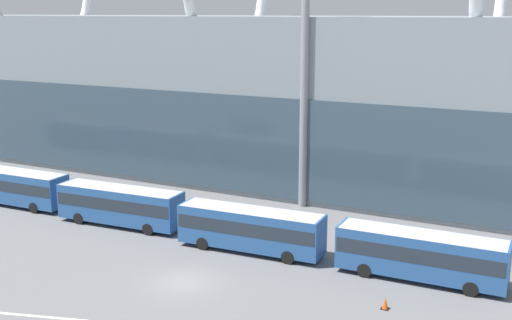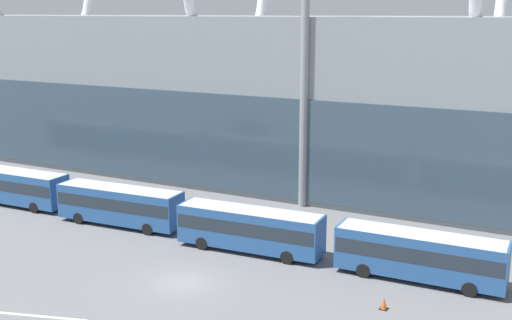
{
  "view_description": "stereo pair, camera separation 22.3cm",
  "coord_description": "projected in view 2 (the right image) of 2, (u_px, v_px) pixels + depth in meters",
  "views": [
    {
      "loc": [
        22.89,
        -34.03,
        17.99
      ],
      "look_at": [
        -4.59,
        19.78,
        4.0
      ],
      "focal_mm": 45.0,
      "sensor_mm": 36.0,
      "label": 1
    },
    {
      "loc": [
        23.08,
        -33.93,
        17.99
      ],
      "look_at": [
        -4.59,
        19.78,
        4.0
      ],
      "focal_mm": 45.0,
      "sensor_mm": 36.0,
      "label": 2
    }
  ],
  "objects": [
    {
      "name": "shuttle_bus_4",
      "position": [
        420.0,
        253.0,
        43.63
      ],
      "size": [
        11.47,
        2.86,
        3.34
      ],
      "rotation": [
        0.0,
        0.0,
        0.02
      ],
      "color": "#285693",
      "rests_on": "ground_plane"
    },
    {
      "name": "traffic_cone_0",
      "position": [
        384.0,
        303.0,
        39.69
      ],
      "size": [
        0.51,
        0.51,
        0.78
      ],
      "color": "black",
      "rests_on": "ground_plane"
    },
    {
      "name": "lane_stripe_2",
      "position": [
        250.0,
        246.0,
        50.47
      ],
      "size": [
        9.9,
        1.33,
        0.01
      ],
      "primitive_type": "cube",
      "rotation": [
        0.0,
        0.0,
        0.11
      ],
      "color": "silver",
      "rests_on": "ground_plane"
    },
    {
      "name": "shuttle_bus_3",
      "position": [
        250.0,
        227.0,
        48.93
      ],
      "size": [
        11.54,
        3.19,
        3.34
      ],
      "rotation": [
        0.0,
        0.0,
        0.05
      ],
      "color": "#285693",
      "rests_on": "ground_plane"
    },
    {
      "name": "shuttle_bus_2",
      "position": [
        120.0,
        203.0,
        55.0
      ],
      "size": [
        11.55,
        3.25,
        3.34
      ],
      "rotation": [
        0.0,
        0.0,
        0.06
      ],
      "color": "#285693",
      "rests_on": "ground_plane"
    },
    {
      "name": "floodlight_mast",
      "position": [
        305.0,
        28.0,
        57.14
      ],
      "size": [
        3.0,
        3.0,
        25.62
      ],
      "color": "gray",
      "rests_on": "ground_plane"
    },
    {
      "name": "lane_stripe_1",
      "position": [
        18.0,
        314.0,
        39.08
      ],
      "size": [
        8.62,
        2.81,
        0.01
      ],
      "primitive_type": "cube",
      "rotation": [
        0.0,
        0.0,
        0.29
      ],
      "color": "silver",
      "rests_on": "ground_plane"
    },
    {
      "name": "airliner_at_gate_far",
      "position": [
        282.0,
        104.0,
        92.62
      ],
      "size": [
        32.39,
        36.0,
        14.38
      ],
      "rotation": [
        0.0,
        0.0,
        -1.75
      ],
      "color": "silver",
      "rests_on": "ground_plane"
    },
    {
      "name": "shuttle_bus_1",
      "position": [
        14.0,
        185.0,
        60.88
      ],
      "size": [
        11.5,
        2.97,
        3.34
      ],
      "rotation": [
        0.0,
        0.0,
        0.03
      ],
      "color": "#285693",
      "rests_on": "ground_plane"
    },
    {
      "name": "ground_plane",
      "position": [
        183.0,
        282.0,
        43.74
      ],
      "size": [
        440.0,
        440.0,
        0.0
      ],
      "primitive_type": "plane",
      "color": "slate"
    }
  ]
}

